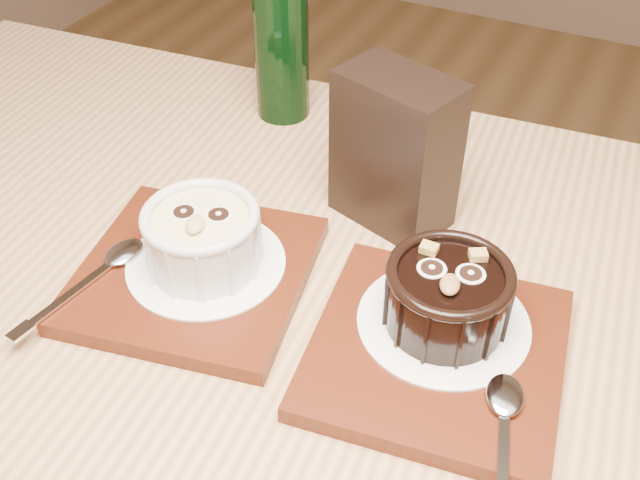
% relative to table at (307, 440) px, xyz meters
% --- Properties ---
extents(table, '(1.26, 0.89, 0.75)m').
position_rel_table_xyz_m(table, '(0.00, 0.00, 0.00)').
color(table, '#9B6D43').
rests_on(table, ground).
extents(tray_left, '(0.21, 0.21, 0.01)m').
position_rel_table_xyz_m(tray_left, '(-0.12, 0.04, 0.10)').
color(tray_left, '#4B1C0C').
rests_on(tray_left, table).
extents(doily_left, '(0.13, 0.13, 0.00)m').
position_rel_table_xyz_m(doily_left, '(-0.12, 0.05, 0.11)').
color(doily_left, white).
rests_on(doily_left, tray_left).
extents(ramekin_white, '(0.09, 0.09, 0.06)m').
position_rel_table_xyz_m(ramekin_white, '(-0.12, 0.05, 0.14)').
color(ramekin_white, silver).
rests_on(ramekin_white, doily_left).
extents(spoon_left, '(0.05, 0.14, 0.01)m').
position_rel_table_xyz_m(spoon_left, '(-0.19, -0.01, 0.11)').
color(spoon_left, silver).
rests_on(spoon_left, tray_left).
extents(tray_right, '(0.20, 0.20, 0.01)m').
position_rel_table_xyz_m(tray_right, '(0.08, 0.05, 0.10)').
color(tray_right, '#4B1C0C').
rests_on(tray_right, table).
extents(doily_right, '(0.13, 0.13, 0.00)m').
position_rel_table_xyz_m(doily_right, '(0.08, 0.07, 0.11)').
color(doily_right, white).
rests_on(doily_right, tray_right).
extents(ramekin_dark, '(0.09, 0.09, 0.06)m').
position_rel_table_xyz_m(ramekin_dark, '(0.08, 0.07, 0.14)').
color(ramekin_dark, black).
rests_on(ramekin_dark, doily_right).
extents(spoon_right, '(0.06, 0.14, 0.01)m').
position_rel_table_xyz_m(spoon_right, '(0.15, -0.01, 0.11)').
color(spoon_right, silver).
rests_on(spoon_right, tray_right).
extents(condiment_stand, '(0.11, 0.09, 0.14)m').
position_rel_table_xyz_m(condiment_stand, '(-0.01, 0.19, 0.16)').
color(condiment_stand, black).
rests_on(condiment_stand, table).
extents(green_bottle, '(0.06, 0.06, 0.21)m').
position_rel_table_xyz_m(green_bottle, '(-0.18, 0.31, 0.17)').
color(green_bottle, black).
rests_on(green_bottle, table).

